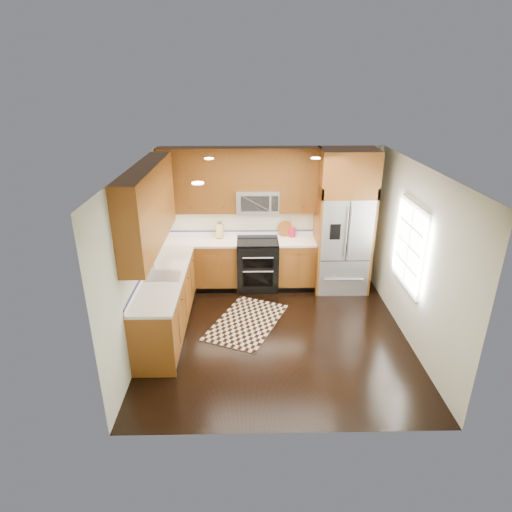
{
  "coord_description": "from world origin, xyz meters",
  "views": [
    {
      "loc": [
        -0.43,
        -5.67,
        3.72
      ],
      "look_at": [
        -0.3,
        0.6,
        1.09
      ],
      "focal_mm": 30.0,
      "sensor_mm": 36.0,
      "label": 1
    }
  ],
  "objects_px": {
    "range": "(258,264)",
    "rug": "(247,322)",
    "refrigerator": "(344,222)",
    "knife_block": "(220,231)",
    "utensil_crock": "(292,230)"
  },
  "relations": [
    {
      "from": "refrigerator",
      "to": "knife_block",
      "type": "xyz_separation_m",
      "value": [
        -2.25,
        0.24,
        -0.23
      ]
    },
    {
      "from": "range",
      "to": "knife_block",
      "type": "distance_m",
      "value": 0.95
    },
    {
      "from": "utensil_crock",
      "to": "refrigerator",
      "type": "bearing_deg",
      "value": -15.56
    },
    {
      "from": "range",
      "to": "rug",
      "type": "xyz_separation_m",
      "value": [
        -0.21,
        -1.29,
        -0.46
      ]
    },
    {
      "from": "refrigerator",
      "to": "rug",
      "type": "distance_m",
      "value": 2.52
    },
    {
      "from": "refrigerator",
      "to": "rug",
      "type": "relative_size",
      "value": 1.7
    },
    {
      "from": "refrigerator",
      "to": "rug",
      "type": "xyz_separation_m",
      "value": [
        -1.76,
        -1.25,
        -1.3
      ]
    },
    {
      "from": "rug",
      "to": "knife_block",
      "type": "xyz_separation_m",
      "value": [
        -0.49,
        1.5,
        1.06
      ]
    },
    {
      "from": "knife_block",
      "to": "rug",
      "type": "bearing_deg",
      "value": -71.74
    },
    {
      "from": "range",
      "to": "rug",
      "type": "bearing_deg",
      "value": -99.21
    },
    {
      "from": "knife_block",
      "to": "utensil_crock",
      "type": "xyz_separation_m",
      "value": [
        1.36,
        0.01,
        -0.0
      ]
    },
    {
      "from": "range",
      "to": "refrigerator",
      "type": "relative_size",
      "value": 0.36
    },
    {
      "from": "knife_block",
      "to": "utensil_crock",
      "type": "distance_m",
      "value": 1.36
    },
    {
      "from": "refrigerator",
      "to": "rug",
      "type": "bearing_deg",
      "value": -144.55
    },
    {
      "from": "refrigerator",
      "to": "utensil_crock",
      "type": "height_order",
      "value": "refrigerator"
    }
  ]
}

